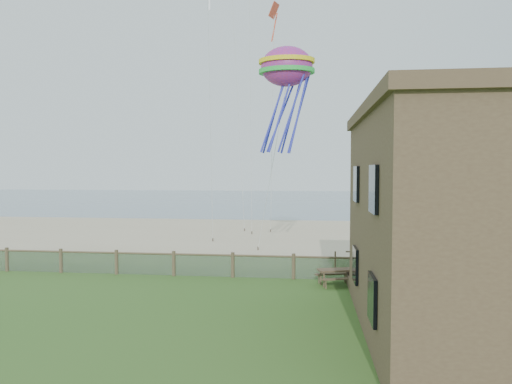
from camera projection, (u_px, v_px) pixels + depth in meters
ground at (206, 316)px, 16.60m from camera, size 160.00×160.00×0.00m
sand_beach at (264, 233)px, 38.43m from camera, size 72.00×20.00×0.02m
ocean at (288, 200)px, 82.09m from camera, size 160.00×68.00×0.02m
chainlink_fence at (233, 266)px, 22.52m from camera, size 36.20×0.20×1.25m
picnic_table at (336, 278)px, 20.97m from camera, size 1.93×1.66×0.69m
octopus_kite at (287, 97)px, 26.50m from camera, size 3.89×3.35×6.73m
kite_red at (274, 19)px, 34.11m from camera, size 1.93×1.64×2.43m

